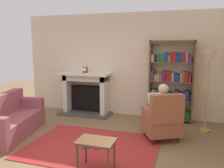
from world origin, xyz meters
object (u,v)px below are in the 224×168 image
(mantel_clock, at_px, (85,70))
(side_table, at_px, (96,145))
(sofa_floral, at_px, (10,121))
(fireplace, at_px, (86,92))
(armchair_reading, at_px, (163,120))
(floor_lamp, at_px, (209,63))
(seated_reader, at_px, (161,109))
(bookshelf, at_px, (171,83))

(mantel_clock, bearing_deg, side_table, -63.32)
(mantel_clock, relative_size, sofa_floral, 0.09)
(fireplace, height_order, sofa_floral, fireplace)
(armchair_reading, xyz_separation_m, floor_lamp, (0.85, 0.81, 1.08))
(seated_reader, xyz_separation_m, floor_lamp, (0.90, 0.70, 0.88))
(bookshelf, bearing_deg, floor_lamp, -33.89)
(bookshelf, bearing_deg, armchair_reading, -92.31)
(sofa_floral, bearing_deg, armchair_reading, -88.60)
(fireplace, relative_size, armchair_reading, 1.45)
(seated_reader, distance_m, side_table, 1.75)
(mantel_clock, height_order, seated_reader, mantel_clock)
(fireplace, bearing_deg, mantel_clock, -76.31)
(seated_reader, height_order, side_table, seated_reader)
(bookshelf, bearing_deg, mantel_clock, -176.51)
(fireplace, distance_m, seated_reader, 2.45)
(bookshelf, distance_m, side_table, 2.98)
(fireplace, bearing_deg, armchair_reading, -30.71)
(mantel_clock, bearing_deg, bookshelf, 3.49)
(floor_lamp, bearing_deg, mantel_clock, 172.51)
(sofa_floral, xyz_separation_m, floor_lamp, (3.91, 1.50, 1.18))
(bookshelf, relative_size, seated_reader, 1.74)
(fireplace, bearing_deg, side_table, -63.75)
(bookshelf, xyz_separation_m, side_table, (-0.89, -2.78, -0.56))
(mantel_clock, xyz_separation_m, armchair_reading, (2.17, -1.20, -0.80))
(mantel_clock, height_order, armchair_reading, mantel_clock)
(fireplace, height_order, side_table, fireplace)
(armchair_reading, xyz_separation_m, seated_reader, (-0.06, 0.10, 0.20))
(armchair_reading, relative_size, sofa_floral, 0.54)
(fireplace, height_order, armchair_reading, fireplace)
(floor_lamp, bearing_deg, armchair_reading, -136.36)
(armchair_reading, bearing_deg, fireplace, -59.59)
(side_table, bearing_deg, bookshelf, 72.20)
(fireplace, xyz_separation_m, mantel_clock, (0.02, -0.10, 0.62))
(side_table, bearing_deg, seated_reader, 63.15)
(bookshelf, height_order, seated_reader, bookshelf)
(side_table, bearing_deg, sofa_floral, 161.22)
(bookshelf, distance_m, sofa_floral, 3.77)
(mantel_clock, xyz_separation_m, sofa_floral, (-0.89, -1.89, -0.90))
(side_table, bearing_deg, floor_lamp, 53.17)
(fireplace, xyz_separation_m, seated_reader, (2.14, -1.20, 0.02))
(bookshelf, height_order, side_table, bookshelf)
(armchair_reading, bearing_deg, sofa_floral, -16.19)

